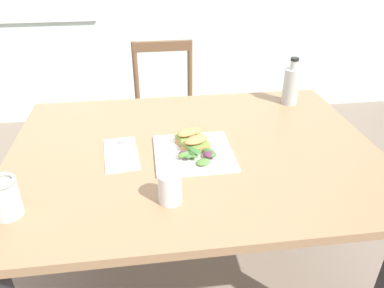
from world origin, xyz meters
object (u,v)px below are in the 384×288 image
object	(u,v)px
plate_lunch	(193,153)
cup_extra_side	(170,188)
sandwich_half_back	(189,136)
sandwich_half_front	(196,143)
dining_table	(194,172)
mason_jar_iced_tea	(5,199)
fork_on_napkin	(121,151)
bottle_cold_brew	(291,87)
chair_wooden_far	(166,114)

from	to	relation	value
plate_lunch	cup_extra_side	world-z (taller)	cup_extra_side
plate_lunch	sandwich_half_back	xyz separation A→B (m)	(-0.01, 0.07, 0.03)
sandwich_half_front	dining_table	bearing A→B (deg)	95.24
mason_jar_iced_tea	fork_on_napkin	bearing A→B (deg)	44.83
bottle_cold_brew	fork_on_napkin	bearing A→B (deg)	-155.82
sandwich_half_front	mason_jar_iced_tea	size ratio (longest dim) A/B	0.92
mason_jar_iced_tea	cup_extra_side	distance (m)	0.47
sandwich_half_back	chair_wooden_far	bearing A→B (deg)	92.02
fork_on_napkin	mason_jar_iced_tea	distance (m)	0.44
chair_wooden_far	sandwich_half_front	world-z (taller)	chair_wooden_far
dining_table	bottle_cold_brew	bearing A→B (deg)	35.50
bottle_cold_brew	chair_wooden_far	bearing A→B (deg)	133.99
dining_table	fork_on_napkin	xyz separation A→B (m)	(-0.27, 0.01, 0.11)
cup_extra_side	plate_lunch	bearing A→B (deg)	67.67
fork_on_napkin	bottle_cold_brew	size ratio (longest dim) A/B	0.85
bottle_cold_brew	sandwich_half_back	bearing A→B (deg)	-147.81
fork_on_napkin	mason_jar_iced_tea	world-z (taller)	mason_jar_iced_tea
dining_table	sandwich_half_back	distance (m)	0.15
plate_lunch	mason_jar_iced_tea	size ratio (longest dim) A/B	2.34
chair_wooden_far	dining_table	bearing A→B (deg)	-87.07
fork_on_napkin	sandwich_half_front	bearing A→B (deg)	-7.43
dining_table	mason_jar_iced_tea	world-z (taller)	mason_jar_iced_tea
chair_wooden_far	mason_jar_iced_tea	xyz separation A→B (m)	(-0.53, -1.22, 0.35)
sandwich_half_front	chair_wooden_far	bearing A→B (deg)	92.99
dining_table	fork_on_napkin	world-z (taller)	fork_on_napkin
chair_wooden_far	cup_extra_side	xyz separation A→B (m)	(-0.07, -1.23, 0.34)
chair_wooden_far	bottle_cold_brew	bearing A→B (deg)	-46.01
fork_on_napkin	cup_extra_side	world-z (taller)	cup_extra_side
chair_wooden_far	bottle_cold_brew	xyz separation A→B (m)	(0.55, -0.57, 0.37)
bottle_cold_brew	cup_extra_side	world-z (taller)	bottle_cold_brew
sandwich_half_back	fork_on_napkin	size ratio (longest dim) A/B	0.59
sandwich_half_back	bottle_cold_brew	bearing A→B (deg)	32.19
mason_jar_iced_tea	cup_extra_side	bearing A→B (deg)	-0.34
fork_on_napkin	sandwich_half_back	bearing A→B (deg)	4.83
sandwich_half_front	cup_extra_side	xyz separation A→B (m)	(-0.12, -0.27, 0.01)
bottle_cold_brew	dining_table	bearing A→B (deg)	-144.50
fork_on_napkin	plate_lunch	bearing A→B (deg)	-10.79
sandwich_half_back	plate_lunch	bearing A→B (deg)	-84.34
sandwich_half_back	bottle_cold_brew	size ratio (longest dim) A/B	0.51
sandwich_half_back	dining_table	bearing A→B (deg)	-63.57
mason_jar_iced_tea	bottle_cold_brew	bearing A→B (deg)	31.14
fork_on_napkin	mason_jar_iced_tea	size ratio (longest dim) A/B	1.54
sandwich_half_front	fork_on_napkin	distance (m)	0.28
sandwich_half_back	sandwich_half_front	bearing A→B (deg)	-72.42
chair_wooden_far	plate_lunch	xyz separation A→B (m)	(0.04, -0.97, 0.30)
dining_table	chair_wooden_far	bearing A→B (deg)	92.93
plate_lunch	bottle_cold_brew	world-z (taller)	bottle_cold_brew
chair_wooden_far	sandwich_half_back	world-z (taller)	chair_wooden_far
sandwich_half_front	bottle_cold_brew	world-z (taller)	bottle_cold_brew
sandwich_half_front	sandwich_half_back	world-z (taller)	same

